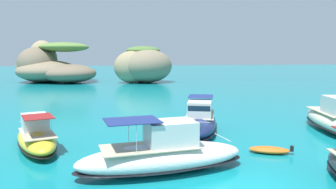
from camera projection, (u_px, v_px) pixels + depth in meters
name	position (u px, v px, depth m)	size (l,w,h in m)	color
ground_plane	(254.00, 188.00, 15.63)	(400.00, 400.00, 0.00)	#0F7F89
islet_large	(47.00, 67.00, 79.49)	(22.86, 22.07, 10.26)	#756651
islet_small	(143.00, 65.00, 77.30)	(16.38, 15.56, 8.70)	#84755B
motorboat_navy	(200.00, 122.00, 26.97)	(5.60, 9.52, 2.86)	navy
motorboat_white	(163.00, 155.00, 17.77)	(9.87, 4.03, 3.00)	white
motorboat_yellow	(36.00, 137.00, 22.35)	(4.64, 8.21, 2.46)	yellow
dinghy_tender	(269.00, 150.00, 21.27)	(2.82, 2.07, 0.58)	orange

